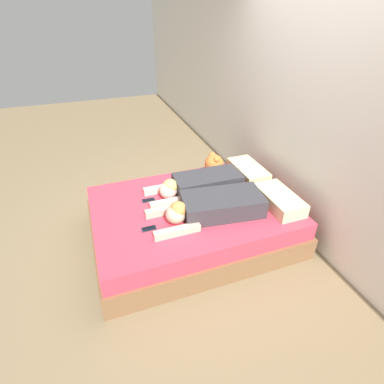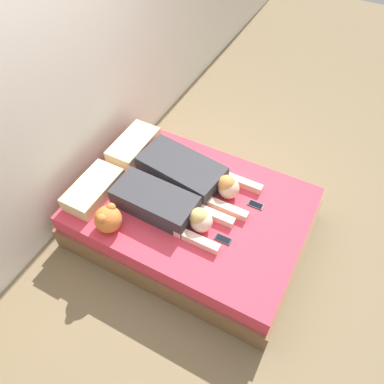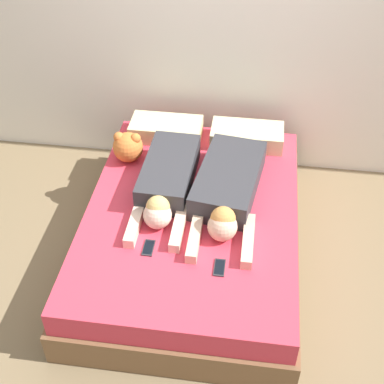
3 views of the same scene
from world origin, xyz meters
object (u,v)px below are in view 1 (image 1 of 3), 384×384
Objects in this scene: cell_phone_right at (149,229)px; pillow_head_left at (248,171)px; pillow_head_right at (279,200)px; person_left at (198,184)px; cell_phone_left at (148,200)px; person_right at (213,206)px; bed at (192,221)px; plush_toy at (214,163)px.

pillow_head_left is at bearing 112.89° from cell_phone_right.
pillow_head_right reaches higher than cell_phone_right.
cell_phone_left is at bearing -92.08° from person_left.
bed is at bearing -150.28° from person_right.
plush_toy is at bearing -124.21° from pillow_head_left.
plush_toy reaches higher than bed.
plush_toy reaches higher than person_right.
bed is 0.93m from pillow_head_left.
person_right is 4.78× the size of plush_toy.
pillow_head_left is 4.07× the size of cell_phone_right.
person_right is 0.65m from cell_phone_right.
cell_phone_left is at bearing -85.26° from pillow_head_left.
bed is 14.87× the size of cell_phone_right.
bed is at bearing -41.24° from plush_toy.
pillow_head_left is at bearing 55.79° from plush_toy.
pillow_head_right reaches higher than cell_phone_left.
plush_toy is at bearing -158.84° from pillow_head_right.
pillow_head_right is 0.86m from person_left.
pillow_head_right is at bearing 0.00° from pillow_head_left.
person_right is 0.86m from plush_toy.
plush_toy is (-0.35, 0.34, 0.03)m from person_left.
person_right is 8.28× the size of cell_phone_left.
pillow_head_right is 4.07× the size of cell_phone_left.
plush_toy reaches higher than pillow_head_left.
pillow_head_right is 1.34m from cell_phone_right.
pillow_head_left is 0.49× the size of person_right.
plush_toy is (-0.23, -0.34, 0.05)m from pillow_head_left.
bed is 0.61m from cell_phone_right.
person_left is at bearing 123.86° from cell_phone_right.
person_left is at bearing 177.80° from person_right.
plush_toy is at bearing 138.76° from bed.
person_right reaches higher than bed.
cell_phone_left is 1.00× the size of cell_phone_right.
bed is 8.58× the size of plush_toy.
pillow_head_left is at bearing 111.39° from bed.
plush_toy reaches higher than cell_phone_left.
bed is at bearing -36.29° from person_left.
pillow_head_left and pillow_head_right have the same top height.
person_left is 4.37× the size of plush_toy.
person_right is at bearing -51.47° from pillow_head_left.
plush_toy is at bearing 155.65° from person_right.
bed is 0.51m from cell_phone_left.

